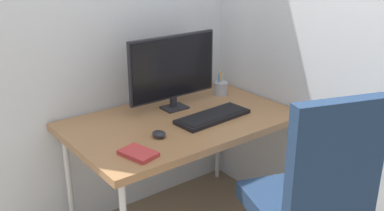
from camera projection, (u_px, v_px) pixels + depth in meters
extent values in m
cube|color=#996B42|center=(181.00, 122.00, 2.57)|extent=(1.29, 0.80, 0.04)
cylinder|color=silver|center=(287.00, 170.00, 2.78)|extent=(0.03, 0.03, 0.69)
cylinder|color=silver|center=(69.00, 184.00, 2.62)|extent=(0.03, 0.03, 0.69)
cylinder|color=silver|center=(218.00, 135.00, 3.28)|extent=(0.03, 0.03, 0.69)
cube|color=navy|center=(300.00, 204.00, 2.18)|extent=(0.61, 0.60, 0.09)
cube|color=navy|center=(335.00, 165.00, 1.86)|extent=(0.44, 0.21, 0.58)
cube|color=black|center=(174.00, 108.00, 2.71)|extent=(0.15, 0.12, 0.01)
cube|color=black|center=(173.00, 101.00, 2.71)|extent=(0.04, 0.02, 0.07)
cube|color=black|center=(173.00, 67.00, 2.63)|extent=(0.60, 0.02, 0.38)
cube|color=black|center=(174.00, 67.00, 2.62)|extent=(0.57, 0.01, 0.36)
cube|color=black|center=(213.00, 117.00, 2.56)|extent=(0.47, 0.20, 0.02)
cube|color=black|center=(213.00, 115.00, 2.56)|extent=(0.43, 0.16, 0.00)
ellipsoid|color=black|center=(159.00, 134.00, 2.32)|extent=(0.07, 0.08, 0.03)
cylinder|color=#9EA0A5|center=(221.00, 88.00, 2.95)|extent=(0.09, 0.09, 0.09)
cylinder|color=#B2B5BA|center=(220.00, 80.00, 2.92)|extent=(0.03, 0.01, 0.12)
cylinder|color=#B2B5BA|center=(222.00, 80.00, 2.93)|extent=(0.03, 0.01, 0.12)
torus|color=red|center=(221.00, 87.00, 2.94)|extent=(0.04, 0.04, 0.01)
cylinder|color=#337FD8|center=(219.00, 82.00, 2.92)|extent=(0.01, 0.01, 0.12)
cylinder|color=orange|center=(221.00, 81.00, 2.95)|extent=(0.01, 0.02, 0.13)
cube|color=#B23333|center=(138.00, 153.00, 2.12)|extent=(0.16, 0.20, 0.02)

